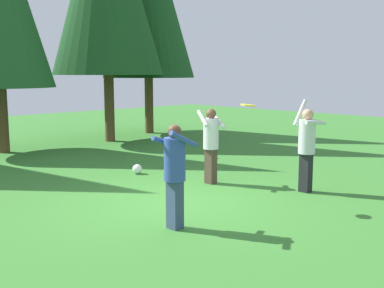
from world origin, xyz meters
TOP-DOWN VIEW (x-y plane):
  - ground_plane at (0.00, 0.00)m, footprint 40.00×40.00m
  - person_thrower at (2.56, -1.27)m, footprint 0.60×0.54m
  - person_catcher at (-0.93, -1.09)m, footprint 0.57×0.49m
  - person_bystander at (1.72, 0.63)m, footprint 0.68×0.71m
  - frisbee at (0.89, -1.07)m, footprint 0.38×0.38m
  - ball_white at (1.16, 2.56)m, footprint 0.24×0.24m
  - ball_yellow at (3.98, 2.80)m, footprint 0.22×0.22m

SIDE VIEW (x-z plane):
  - ground_plane at x=0.00m, z-range 0.00..0.00m
  - ball_yellow at x=3.98m, z-range 0.00..0.22m
  - ball_white at x=1.16m, z-range 0.00..0.24m
  - person_catcher at x=-0.93m, z-range 0.16..1.81m
  - person_bystander at x=1.72m, z-range 0.16..1.82m
  - person_thrower at x=2.56m, z-range 0.08..1.98m
  - frisbee at x=0.89m, z-range 1.84..1.89m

